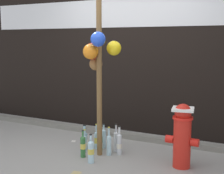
# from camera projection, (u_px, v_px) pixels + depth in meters

# --- Properties ---
(ground_plane) EXTENTS (14.00, 14.00, 0.00)m
(ground_plane) POSITION_uv_depth(u_px,v_px,m) (82.00, 160.00, 4.23)
(ground_plane) COLOR gray
(building_wall) EXTENTS (10.00, 0.21, 3.66)m
(building_wall) POSITION_uv_depth(u_px,v_px,m) (133.00, 24.00, 5.42)
(building_wall) COLOR black
(building_wall) RESTS_ON ground_plane
(curb_strip) EXTENTS (8.00, 0.12, 0.08)m
(curb_strip) POSITION_uv_depth(u_px,v_px,m) (120.00, 135.00, 5.23)
(curb_strip) COLOR slate
(curb_strip) RESTS_ON ground_plane
(memorial_post) EXTENTS (0.48, 0.53, 2.80)m
(memorial_post) POSITION_uv_depth(u_px,v_px,m) (98.00, 34.00, 4.21)
(memorial_post) COLOR brown
(memorial_post) RESTS_ON ground_plane
(fire_hydrant) EXTENTS (0.41, 0.30, 0.80)m
(fire_hydrant) POSITION_uv_depth(u_px,v_px,m) (182.00, 134.00, 3.94)
(fire_hydrant) COLOR red
(fire_hydrant) RESTS_ON ground_plane
(bottle_0) EXTENTS (0.08, 0.08, 0.36)m
(bottle_0) POSITION_uv_depth(u_px,v_px,m) (85.00, 140.00, 4.66)
(bottle_0) COLOR #93CCE0
(bottle_0) RESTS_ON ground_plane
(bottle_1) EXTENTS (0.08, 0.08, 0.38)m
(bottle_1) POSITION_uv_depth(u_px,v_px,m) (91.00, 151.00, 4.11)
(bottle_1) COLOR #B2DBEA
(bottle_1) RESTS_ON ground_plane
(bottle_2) EXTENTS (0.06, 0.06, 0.36)m
(bottle_2) POSITION_uv_depth(u_px,v_px,m) (104.00, 138.00, 4.69)
(bottle_2) COLOR #B2DBEA
(bottle_2) RESTS_ON ground_plane
(bottle_3) EXTENTS (0.07, 0.07, 0.37)m
(bottle_3) POSITION_uv_depth(u_px,v_px,m) (83.00, 146.00, 4.32)
(bottle_3) COLOR #337038
(bottle_3) RESTS_ON ground_plane
(bottle_4) EXTENTS (0.07, 0.07, 0.40)m
(bottle_4) POSITION_uv_depth(u_px,v_px,m) (116.00, 141.00, 4.53)
(bottle_4) COLOR silver
(bottle_4) RESTS_ON ground_plane
(bottle_5) EXTENTS (0.06, 0.06, 0.39)m
(bottle_5) POSITION_uv_depth(u_px,v_px,m) (109.00, 144.00, 4.39)
(bottle_5) COLOR #B2DBEA
(bottle_5) RESTS_ON ground_plane
(bottle_6) EXTENTS (0.06, 0.06, 0.37)m
(bottle_6) POSITION_uv_depth(u_px,v_px,m) (96.00, 139.00, 4.66)
(bottle_6) COLOR #B2DBEA
(bottle_6) RESTS_ON ground_plane
(bottle_7) EXTENTS (0.06, 0.06, 0.32)m
(bottle_7) POSITION_uv_depth(u_px,v_px,m) (85.00, 143.00, 4.54)
(bottle_7) COLOR #B2DBEA
(bottle_7) RESTS_ON ground_plane
(bottle_8) EXTENTS (0.07, 0.07, 0.40)m
(bottle_8) POSITION_uv_depth(u_px,v_px,m) (119.00, 143.00, 4.42)
(bottle_8) COLOR silver
(bottle_8) RESTS_ON ground_plane
(bottle_9) EXTENTS (0.06, 0.06, 0.32)m
(bottle_9) POSITION_uv_depth(u_px,v_px,m) (101.00, 143.00, 4.58)
(bottle_9) COLOR #337038
(bottle_9) RESTS_ON ground_plane
(litter_0) EXTENTS (0.09, 0.10, 0.01)m
(litter_0) POSITION_uv_depth(u_px,v_px,m) (74.00, 141.00, 5.02)
(litter_0) COLOR silver
(litter_0) RESTS_ON ground_plane
(litter_2) EXTENTS (0.12, 0.16, 0.01)m
(litter_2) POSITION_uv_depth(u_px,v_px,m) (99.00, 139.00, 5.11)
(litter_2) COLOR silver
(litter_2) RESTS_ON ground_plane
(litter_3) EXTENTS (0.12, 0.13, 0.01)m
(litter_3) POSITION_uv_depth(u_px,v_px,m) (76.00, 173.00, 3.80)
(litter_3) COLOR tan
(litter_3) RESTS_ON ground_plane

